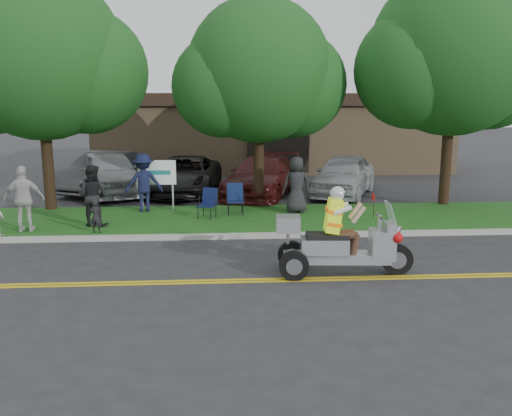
{
  "coord_description": "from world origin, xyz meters",
  "views": [
    {
      "loc": [
        -0.83,
        -11.22,
        3.71
      ],
      "look_at": [
        0.06,
        2.0,
        1.04
      ],
      "focal_mm": 38.0,
      "sensor_mm": 36.0,
      "label": 1
    }
  ],
  "objects": [
    {
      "name": "ground",
      "position": [
        0.0,
        0.0,
        0.0
      ],
      "size": [
        120.0,
        120.0,
        0.0
      ],
      "primitive_type": "plane",
      "color": "#28282B",
      "rests_on": "ground"
    },
    {
      "name": "spectator_adult_mid",
      "position": [
        -4.51,
        4.38,
        0.99
      ],
      "size": [
        1.0,
        0.86,
        1.78
      ],
      "primitive_type": "imported",
      "rotation": [
        0.0,
        0.0,
        2.9
      ],
      "color": "black",
      "rests_on": "grass_verge"
    },
    {
      "name": "tree_right",
      "position": [
        7.06,
        7.03,
        5.03
      ],
      "size": [
        6.86,
        5.6,
        8.07
      ],
      "color": "#332114",
      "rests_on": "ground"
    },
    {
      "name": "commercial_building",
      "position": [
        2.0,
        18.98,
        2.01
      ],
      "size": [
        18.0,
        8.2,
        4.0
      ],
      "color": "#9E7F5B",
      "rests_on": "ground"
    },
    {
      "name": "trike_scooter",
      "position": [
        1.66,
        -0.2,
        0.67
      ],
      "size": [
        2.95,
        1.02,
        1.93
      ],
      "rotation": [
        0.0,
        0.0,
        -0.07
      ],
      "color": "black",
      "rests_on": "ground"
    },
    {
      "name": "business_sign",
      "position": [
        -2.9,
        6.6,
        1.26
      ],
      "size": [
        1.25,
        0.06,
        1.75
      ],
      "color": "silver",
      "rests_on": "ground"
    },
    {
      "name": "parked_car_mid",
      "position": [
        -2.23,
        10.27,
        0.74
      ],
      "size": [
        3.06,
        5.58,
        1.48
      ],
      "primitive_type": "imported",
      "rotation": [
        0.0,
        0.0,
        -0.12
      ],
      "color": "black",
      "rests_on": "ground"
    },
    {
      "name": "parked_car_far_left",
      "position": [
        -5.18,
        10.2,
        0.88
      ],
      "size": [
        3.83,
        5.55,
        1.75
      ],
      "primitive_type": "imported",
      "rotation": [
        0.0,
        0.0,
        0.38
      ],
      "color": "#999B9F",
      "rests_on": "ground"
    },
    {
      "name": "tree_mid",
      "position": [
        0.55,
        7.23,
        4.43
      ],
      "size": [
        5.88,
        4.8,
        7.05
      ],
      "color": "#332114",
      "rests_on": "ground"
    },
    {
      "name": "parked_car_far_right",
      "position": [
        4.0,
        9.48,
        0.8
      ],
      "size": [
        3.68,
        5.06,
        1.6
      ],
      "primitive_type": "imported",
      "rotation": [
        0.0,
        0.0,
        -0.43
      ],
      "color": "#A3A6AA",
      "rests_on": "ground"
    },
    {
      "name": "parked_car_right",
      "position": [
        0.8,
        9.52,
        0.77
      ],
      "size": [
        3.82,
        5.74,
        1.54
      ],
      "primitive_type": "imported",
      "rotation": [
        0.0,
        0.0,
        -0.34
      ],
      "color": "#43100F",
      "rests_on": "ground"
    },
    {
      "name": "spectator_adult_right",
      "position": [
        -6.21,
        3.79,
        1.02
      ],
      "size": [
        1.11,
        0.54,
        1.83
      ],
      "primitive_type": "imported",
      "rotation": [
        0.0,
        0.0,
        3.23
      ],
      "color": "#B8B9B2",
      "rests_on": "grass_verge"
    },
    {
      "name": "centerline_far",
      "position": [
        0.0,
        -0.42,
        0.01
      ],
      "size": [
        60.0,
        0.1,
        0.01
      ],
      "primitive_type": "cube",
      "color": "gold",
      "rests_on": "ground"
    },
    {
      "name": "lawn_chair_a",
      "position": [
        -1.2,
        5.24,
        0.62
      ],
      "size": [
        0.65,
        0.66,
        0.92
      ],
      "rotation": [
        0.0,
        0.0,
        -0.43
      ],
      "color": "black",
      "rests_on": "grass_verge"
    },
    {
      "name": "lawn_chair_b",
      "position": [
        -0.36,
        5.77,
        0.65
      ],
      "size": [
        0.53,
        0.55,
        0.98
      ],
      "rotation": [
        0.0,
        0.0,
        0.03
      ],
      "color": "black",
      "rests_on": "grass_verge"
    },
    {
      "name": "parked_car_left",
      "position": [
        -5.5,
        10.96,
        0.81
      ],
      "size": [
        3.62,
        5.17,
        1.62
      ],
      "primitive_type": "imported",
      "rotation": [
        0.0,
        0.0,
        -0.43
      ],
      "color": "#323235",
      "rests_on": "ground"
    },
    {
      "name": "curb",
      "position": [
        0.0,
        3.05,
        0.06
      ],
      "size": [
        60.0,
        0.25,
        0.12
      ],
      "primitive_type": "cube",
      "color": "#A8A89E",
      "rests_on": "ground"
    },
    {
      "name": "tree_left",
      "position": [
        -6.44,
        7.03,
        4.85
      ],
      "size": [
        6.62,
        5.4,
        7.78
      ],
      "color": "#332114",
      "rests_on": "ground"
    },
    {
      "name": "spectator_chair_b",
      "position": [
        1.62,
        5.85,
        1.02
      ],
      "size": [
        0.96,
        0.7,
        1.82
      ],
      "primitive_type": "imported",
      "rotation": [
        0.0,
        0.0,
        3.28
      ],
      "color": "#232326",
      "rests_on": "grass_verge"
    },
    {
      "name": "child_left",
      "position": [
        -4.24,
        3.51,
        0.56
      ],
      "size": [
        0.37,
        0.29,
        0.92
      ],
      "primitive_type": "imported",
      "rotation": [
        0.0,
        0.0,
        2.93
      ],
      "color": "black",
      "rests_on": "grass_verge"
    },
    {
      "name": "grass_verge",
      "position": [
        0.0,
        5.2,
        0.06
      ],
      "size": [
        60.0,
        4.0,
        0.1
      ],
      "primitive_type": "cube",
      "color": "#175015",
      "rests_on": "ground"
    },
    {
      "name": "spectator_chair_a",
      "position": [
        -3.32,
        6.4,
        1.05
      ],
      "size": [
        1.33,
        0.93,
        1.88
      ],
      "primitive_type": "imported",
      "rotation": [
        0.0,
        0.0,
        3.34
      ],
      "color": "#141838",
      "rests_on": "grass_verge"
    },
    {
      "name": "centerline_near",
      "position": [
        0.0,
        -0.58,
        0.01
      ],
      "size": [
        60.0,
        0.1,
        0.01
      ],
      "primitive_type": "cube",
      "color": "gold",
      "rests_on": "ground"
    }
  ]
}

